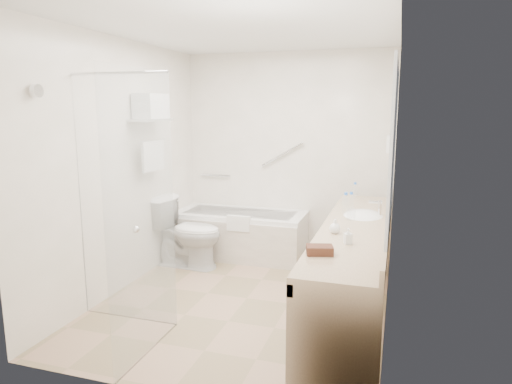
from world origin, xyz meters
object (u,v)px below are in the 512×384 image
(amenity_basket, at_px, (320,250))
(bathtub, at_px, (240,234))
(water_bottle_left, at_px, (346,204))
(vanity_counter, at_px, (355,249))
(toilet, at_px, (188,233))

(amenity_basket, bearing_deg, bathtub, 121.18)
(amenity_basket, bearing_deg, water_bottle_left, 88.90)
(amenity_basket, xyz_separation_m, water_bottle_left, (0.03, 1.30, 0.06))
(vanity_counter, height_order, toilet, vanity_counter)
(toilet, bearing_deg, amenity_basket, -130.16)
(bathtub, height_order, amenity_basket, amenity_basket)
(amenity_basket, bearing_deg, toilet, 136.99)
(water_bottle_left, bearing_deg, vanity_counter, -72.64)
(bathtub, height_order, water_bottle_left, water_bottle_left)
(toilet, relative_size, amenity_basket, 4.62)
(toilet, bearing_deg, water_bottle_left, -99.08)
(toilet, height_order, amenity_basket, amenity_basket)
(vanity_counter, bearing_deg, water_bottle_left, 107.36)
(amenity_basket, bearing_deg, vanity_counter, 79.22)
(vanity_counter, height_order, amenity_basket, vanity_counter)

